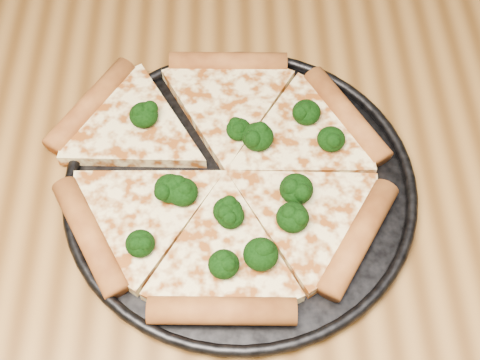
{
  "coord_description": "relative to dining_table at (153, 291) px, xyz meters",
  "views": [
    {
      "loc": [
        0.09,
        -0.28,
        1.31
      ],
      "look_at": [
        0.1,
        0.07,
        0.77
      ],
      "focal_mm": 48.43,
      "sensor_mm": 36.0,
      "label": 1
    }
  ],
  "objects": [
    {
      "name": "dining_table",
      "position": [
        0.0,
        0.0,
        0.0
      ],
      "size": [
        1.2,
        0.9,
        0.75
      ],
      "color": "brown",
      "rests_on": "ground"
    },
    {
      "name": "broccoli_florets",
      "position": [
        0.1,
        0.06,
        0.12
      ],
      "size": [
        0.22,
        0.2,
        0.02
      ],
      "color": "black",
      "rests_on": "pizza"
    },
    {
      "name": "pizza",
      "position": [
        0.08,
        0.08,
        0.11
      ],
      "size": [
        0.36,
        0.32,
        0.03
      ],
      "rotation": [
        0.0,
        0.0,
        -0.03
      ],
      "color": "#FFE49C",
      "rests_on": "pizza_pan"
    },
    {
      "name": "pizza_pan",
      "position": [
        0.1,
        0.07,
        0.1
      ],
      "size": [
        0.36,
        0.36,
        0.02
      ],
      "color": "black",
      "rests_on": "dining_table"
    }
  ]
}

